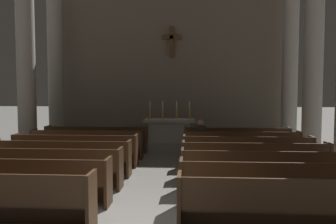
{
  "coord_description": "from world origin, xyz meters",
  "views": [
    {
      "loc": [
        0.87,
        -5.34,
        2.28
      ],
      "look_at": [
        0.0,
        8.2,
        1.38
      ],
      "focal_mm": 36.57,
      "sensor_mm": 36.0,
      "label": 1
    }
  ],
  "objects": [
    {
      "name": "pew_left_row_3",
      "position": [
        -2.53,
        2.25,
        0.48
      ],
      "size": [
        3.7,
        0.5,
        0.95
      ],
      "color": "#422B19",
      "rests_on": "ground"
    },
    {
      "name": "candlestick_outer_left",
      "position": [
        -0.85,
        9.3,
        1.27
      ],
      "size": [
        0.16,
        0.16,
        0.78
      ],
      "color": "#B79338",
      "rests_on": "altar"
    },
    {
      "name": "pew_left_row_4",
      "position": [
        -2.53,
        3.39,
        0.48
      ],
      "size": [
        3.7,
        0.5,
        0.95
      ],
      "color": "#422B19",
      "rests_on": "ground"
    },
    {
      "name": "pew_right_row_5",
      "position": [
        2.53,
        4.53,
        0.48
      ],
      "size": [
        3.7,
        0.5,
        0.95
      ],
      "color": "#422B19",
      "rests_on": "ground"
    },
    {
      "name": "pew_right_row_2",
      "position": [
        2.53,
        1.1,
        0.48
      ],
      "size": [
        3.7,
        0.5,
        0.95
      ],
      "color": "#422B19",
      "rests_on": "ground"
    },
    {
      "name": "pew_right_row_4",
      "position": [
        2.53,
        3.39,
        0.48
      ],
      "size": [
        3.7,
        0.5,
        0.95
      ],
      "color": "#422B19",
      "rests_on": "ground"
    },
    {
      "name": "column_right_fourth",
      "position": [
        5.13,
        9.65,
        3.7
      ],
      "size": [
        0.99,
        0.99,
        7.57
      ],
      "color": "#ADA89E",
      "rests_on": "ground"
    },
    {
      "name": "column_left_third",
      "position": [
        -5.13,
        6.89,
        3.7
      ],
      "size": [
        0.99,
        0.99,
        7.57
      ],
      "color": "#ADA89E",
      "rests_on": "ground"
    },
    {
      "name": "pew_right_row_1",
      "position": [
        2.53,
        -0.04,
        0.48
      ],
      "size": [
        3.7,
        0.5,
        0.95
      ],
      "color": "#422B19",
      "rests_on": "ground"
    },
    {
      "name": "pew_left_row_5",
      "position": [
        -2.53,
        4.53,
        0.48
      ],
      "size": [
        3.7,
        0.5,
        0.95
      ],
      "color": "#422B19",
      "rests_on": "ground"
    },
    {
      "name": "candlestick_inner_left",
      "position": [
        -0.3,
        9.3,
        1.27
      ],
      "size": [
        0.16,
        0.16,
        0.78
      ],
      "color": "#B79338",
      "rests_on": "altar"
    },
    {
      "name": "lone_worshipper",
      "position": [
        1.22,
        5.71,
        0.69
      ],
      "size": [
        0.32,
        0.43,
        1.32
      ],
      "color": "#26262B",
      "rests_on": "ground"
    },
    {
      "name": "column_right_third",
      "position": [
        5.13,
        6.89,
        3.7
      ],
      "size": [
        0.99,
        0.99,
        7.57
      ],
      "color": "#ADA89E",
      "rests_on": "ground"
    },
    {
      "name": "column_left_fourth",
      "position": [
        -5.13,
        9.65,
        3.7
      ],
      "size": [
        0.99,
        0.99,
        7.57
      ],
      "color": "#ADA89E",
      "rests_on": "ground"
    },
    {
      "name": "altar",
      "position": [
        0.0,
        9.3,
        0.53
      ],
      "size": [
        2.2,
        0.9,
        1.01
      ],
      "color": "#A8A399",
      "rests_on": "ground"
    },
    {
      "name": "pew_left_row_2",
      "position": [
        -2.53,
        1.1,
        0.48
      ],
      "size": [
        3.7,
        0.5,
        0.95
      ],
      "color": "#422B19",
      "rests_on": "ground"
    },
    {
      "name": "pew_right_row_6",
      "position": [
        2.53,
        5.68,
        0.48
      ],
      "size": [
        3.7,
        0.5,
        0.95
      ],
      "color": "#422B19",
      "rests_on": "ground"
    },
    {
      "name": "pew_left_row_7",
      "position": [
        -2.53,
        6.82,
        0.48
      ],
      "size": [
        3.7,
        0.5,
        0.95
      ],
      "color": "#422B19",
      "rests_on": "ground"
    },
    {
      "name": "pew_left_row_6",
      "position": [
        -2.53,
        5.68,
        0.48
      ],
      "size": [
        3.7,
        0.5,
        0.95
      ],
      "color": "#422B19",
      "rests_on": "ground"
    },
    {
      "name": "candlestick_inner_right",
      "position": [
        0.3,
        9.3,
        1.27
      ],
      "size": [
        0.16,
        0.16,
        0.78
      ],
      "color": "#B79338",
      "rests_on": "altar"
    },
    {
      "name": "candlestick_outer_right",
      "position": [
        0.85,
        9.3,
        1.27
      ],
      "size": [
        0.16,
        0.16,
        0.78
      ],
      "color": "#B79338",
      "rests_on": "altar"
    },
    {
      "name": "pew_right_row_7",
      "position": [
        2.53,
        6.82,
        0.48
      ],
      "size": [
        3.7,
        0.5,
        0.95
      ],
      "color": "#422B19",
      "rests_on": "ground"
    },
    {
      "name": "apse_with_cross",
      "position": [
        0.0,
        11.03,
        4.1
      ],
      "size": [
        11.32,
        0.42,
        8.19
      ],
      "color": "#706656",
      "rests_on": "ground"
    },
    {
      "name": "pew_right_row_3",
      "position": [
        2.53,
        2.25,
        0.48
      ],
      "size": [
        3.7,
        0.5,
        0.95
      ],
      "color": "#422B19",
      "rests_on": "ground"
    }
  ]
}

